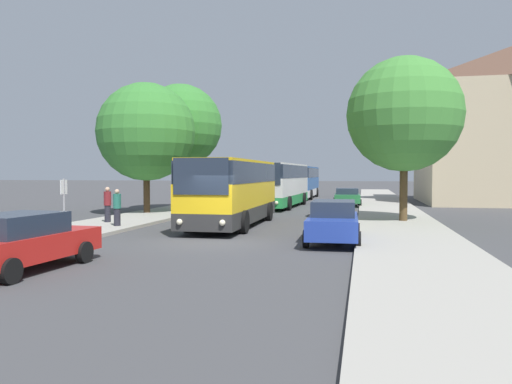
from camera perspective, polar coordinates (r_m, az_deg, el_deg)
ground_plane at (r=18.77m, az=-4.25°, el=-5.76°), size 300.00×300.00×0.00m
sidewalk_left at (r=21.78m, az=-22.27°, el=-4.62°), size 4.00×120.00×0.15m
sidewalk_right at (r=18.10m, az=17.65°, el=-5.91°), size 4.00×120.00×0.15m
bus_front at (r=24.46m, az=-2.69°, el=0.13°), size 2.87×10.24×3.21m
bus_middle at (r=38.08m, az=2.78°, el=0.92°), size 3.16×11.35×3.30m
bus_rear at (r=52.11m, az=5.27°, el=1.21°), size 2.85×11.26×3.24m
parked_car_left_curb at (r=14.60m, az=-25.43°, el=-5.10°), size 2.29×4.74×1.53m
parked_car_right_near at (r=18.74m, az=8.83°, el=-3.31°), size 2.03×4.64×1.56m
parked_car_right_far at (r=39.94m, az=10.36°, el=-0.52°), size 2.27×4.32×1.41m
bus_stop_sign at (r=22.03m, az=-21.10°, el=-0.72°), size 0.08×0.45×2.22m
pedestrian_waiting_near at (r=25.92m, az=-16.61°, el=-1.36°), size 0.36×0.36×1.75m
pedestrian_waiting_far at (r=23.94m, az=-15.59°, el=-1.70°), size 0.36×0.36×1.70m
tree_left_near at (r=35.10m, az=-8.61°, el=7.51°), size 5.68×5.68×8.58m
tree_left_far at (r=31.71m, az=-12.44°, el=6.71°), size 6.04×6.04×8.01m
tree_right_near at (r=26.82m, az=16.60°, el=8.48°), size 5.85×5.85×8.37m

